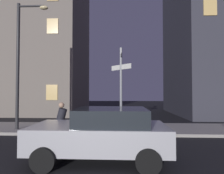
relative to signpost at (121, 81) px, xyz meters
The scene contains 6 objects.
sidewalk_kerb 2.68m from the signpost, 119.44° to the left, with size 40.00×2.98×0.14m, color #9E9991.
signpost is the anchor object (origin of this frame).
street_lamp 5.27m from the signpost, behind, with size 1.63×0.28×6.47m.
car_far_oncoming 3.95m from the signpost, 99.28° to the right, with size 4.05×2.09×1.53m.
cyclist 3.41m from the signpost, 143.57° to the right, with size 1.82×0.36×1.61m.
building_left_block 14.26m from the signpost, 137.79° to the left, with size 12.61×7.93×13.46m.
Camera 1 is at (0.47, -3.14, 2.01)m, focal length 29.74 mm.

